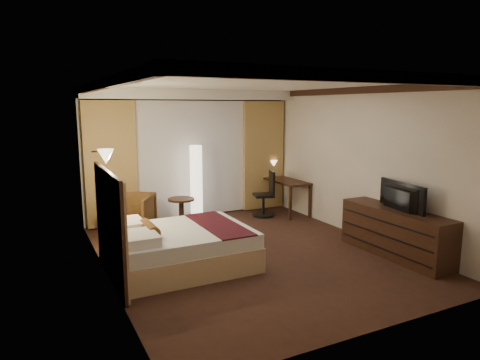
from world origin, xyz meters
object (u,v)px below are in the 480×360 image
floor_lamp (196,183)px  television (397,191)px  office_chair (264,194)px  dresser (395,233)px  bed (182,248)px  desk (285,196)px  armchair (130,212)px  side_table (181,213)px

floor_lamp → television: (2.04, -3.39, 0.26)m
office_chair → dresser: (0.63, -3.12, -0.12)m
bed → desk: size_ratio=1.51×
dresser → television: (-0.03, 0.00, 0.68)m
floor_lamp → office_chair: 1.50m
desk → office_chair: 0.59m
bed → floor_lamp: (1.13, 2.32, 0.51)m
bed → dresser: 3.37m
armchair → side_table: armchair is taller
bed → floor_lamp: size_ratio=1.24×
dresser → television: bearing=180.0°
bed → armchair: size_ratio=2.40×
side_table → armchair: bearing=-178.2°
floor_lamp → television: bearing=-59.0°
side_table → dresser: size_ratio=0.29×
armchair → side_table: 1.03m
bed → office_chair: office_chair is taller
bed → armchair: armchair is taller
floor_lamp → office_chair: size_ratio=1.60×
floor_lamp → dresser: bearing=-58.6°
bed → desk: bearing=33.8°
television → side_table: bearing=47.4°
desk → television: (0.02, -3.17, 0.68)m
bed → television: (3.17, -1.07, 0.77)m
floor_lamp → desk: 2.07m
side_table → dresser: 4.00m
desk → side_table: bearing=-178.9°
office_chair → side_table: bearing=-163.6°
side_table → office_chair: 1.88m
floor_lamp → television: floor_lamp is taller
television → desk: bearing=9.5°
side_table → office_chair: size_ratio=0.58×
side_table → floor_lamp: bearing=32.1°
side_table → desk: size_ratio=0.44×
bed → side_table: 2.18m
bed → television: bearing=-18.6°
bed → desk: (3.15, 2.10, 0.08)m
bed → armchair: 2.05m
desk → television: 3.25m
floor_lamp → dresser: 3.99m
office_chair → dresser: size_ratio=0.51×
floor_lamp → desk: (2.02, -0.22, -0.42)m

